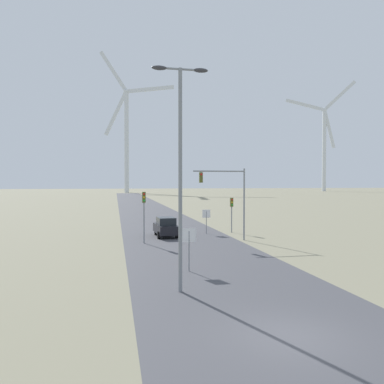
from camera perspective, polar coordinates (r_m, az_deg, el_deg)
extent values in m
plane|color=gray|center=(13.69, 14.64, -20.51)|extent=(600.00, 600.00, 0.00)
cube|color=#47474C|center=(59.86, -6.19, -3.43)|extent=(10.00, 240.00, 0.01)
cylinder|color=gray|center=(17.36, -1.80, 1.73)|extent=(0.18, 0.18, 10.38)
cylinder|color=gray|center=(18.13, -1.81, 18.21)|extent=(1.93, 0.10, 0.10)
ellipsoid|color=#333338|center=(17.99, -5.01, 18.33)|extent=(0.70, 0.32, 0.20)
ellipsoid|color=#333338|center=(18.31, 1.33, 18.04)|extent=(0.70, 0.32, 0.20)
cylinder|color=gray|center=(21.73, -0.46, -9.01)|extent=(0.07, 0.07, 2.32)
cube|color=white|center=(21.57, -0.45, -6.59)|extent=(0.81, 0.01, 0.81)
cube|color=red|center=(21.58, -0.46, -6.59)|extent=(0.76, 0.02, 0.76)
cylinder|color=gray|center=(37.28, 2.20, -4.68)|extent=(0.07, 0.07, 2.24)
cube|color=white|center=(37.19, 2.21, -3.32)|extent=(0.81, 0.01, 0.81)
cube|color=red|center=(37.20, 2.20, -3.32)|extent=(0.76, 0.02, 0.76)
cylinder|color=gray|center=(31.68, -7.33, -3.89)|extent=(0.11, 0.11, 4.32)
cube|color=#4C511E|center=(31.57, -7.34, -0.80)|extent=(0.28, 0.24, 0.90)
sphere|color=red|center=(31.42, -7.33, -0.32)|extent=(0.16, 0.16, 0.16)
sphere|color=gold|center=(31.43, -7.32, -0.81)|extent=(0.16, 0.16, 0.16)
sphere|color=green|center=(31.44, -7.32, -1.30)|extent=(0.16, 0.16, 0.16)
cylinder|color=gray|center=(38.37, 6.06, -3.53)|extent=(0.11, 0.11, 3.54)
cube|color=#4C511E|center=(38.28, 6.06, -1.56)|extent=(0.28, 0.24, 0.90)
sphere|color=red|center=(38.13, 6.12, -1.17)|extent=(0.16, 0.16, 0.16)
sphere|color=gold|center=(38.15, 6.12, -1.57)|extent=(0.16, 0.16, 0.16)
sphere|color=green|center=(38.16, 6.12, -1.98)|extent=(0.16, 0.16, 0.16)
cylinder|color=gray|center=(33.33, 7.94, -1.88)|extent=(0.14, 0.14, 6.34)
cylinder|color=gray|center=(32.58, 4.14, 3.19)|extent=(4.60, 0.12, 0.12)
cube|color=#4C511E|center=(32.17, 1.37, 2.23)|extent=(0.28, 0.24, 0.90)
sphere|color=red|center=(32.04, 1.43, 2.72)|extent=(0.18, 0.18, 0.18)
cube|color=black|center=(35.56, -4.01, -5.61)|extent=(2.04, 4.20, 0.80)
cube|color=#1E2328|center=(35.33, -3.98, -4.43)|extent=(1.68, 2.19, 0.70)
cylinder|color=black|center=(36.77, -5.56, -6.01)|extent=(0.22, 0.66, 0.66)
cylinder|color=black|center=(36.98, -2.99, -5.96)|extent=(0.22, 0.66, 0.66)
cylinder|color=black|center=(34.26, -5.11, -6.56)|extent=(0.22, 0.66, 0.66)
cylinder|color=black|center=(34.49, -2.36, -6.50)|extent=(0.22, 0.66, 0.66)
cylinder|color=silver|center=(190.60, -9.94, 7.49)|extent=(2.20, 2.20, 50.33)
sphere|color=silver|center=(194.86, -9.98, 14.87)|extent=(2.60, 2.60, 2.60)
cube|color=silver|center=(199.60, -11.92, 17.59)|extent=(13.61, 5.27, 20.51)
cube|color=silver|center=(194.36, -11.55, 11.59)|extent=(11.60, 4.55, 21.63)
cube|color=silver|center=(191.71, -6.35, 15.32)|extent=(22.20, 8.33, 3.09)
cylinder|color=silver|center=(230.59, 19.49, 5.96)|extent=(2.20, 2.20, 46.99)
sphere|color=silver|center=(233.64, 19.54, 11.71)|extent=(2.60, 2.60, 2.60)
cube|color=silver|center=(232.32, 20.18, 8.94)|extent=(6.55, 3.02, 21.79)
cube|color=silver|center=(236.67, 21.64, 13.54)|extent=(16.15, 6.87, 16.41)
cube|color=silver|center=(232.76, 16.77, 12.61)|extent=(20.21, 8.50, 7.99)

